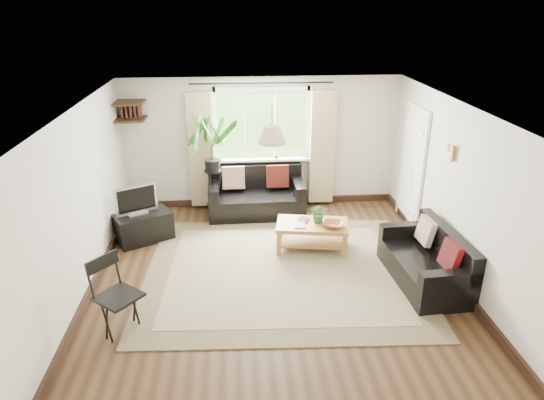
{
  "coord_description": "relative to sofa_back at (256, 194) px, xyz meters",
  "views": [
    {
      "loc": [
        -0.49,
        -5.82,
        3.66
      ],
      "look_at": [
        0.0,
        0.4,
        1.05
      ],
      "focal_mm": 32.0,
      "sensor_mm": 36.0,
      "label": 1
    }
  ],
  "objects": [
    {
      "name": "wall_sconce",
      "position": [
        2.56,
        -1.96,
        1.34
      ],
      "size": [
        0.12,
        0.12,
        0.28
      ],
      "primitive_type": null,
      "color": "beige",
      "rests_on": "wall_right"
    },
    {
      "name": "folding_chair",
      "position": [
        -1.75,
        -3.26,
        0.07
      ],
      "size": [
        0.69,
        0.69,
        0.94
      ],
      "primitive_type": null,
      "rotation": [
        0.0,
        0.0,
        0.88
      ],
      "color": "black",
      "rests_on": "floor"
    },
    {
      "name": "ceiling",
      "position": [
        0.13,
        -2.26,
        2.0
      ],
      "size": [
        5.5,
        5.5,
        0.0
      ],
      "primitive_type": "plane",
      "rotation": [
        3.14,
        0.0,
        0.0
      ],
      "color": "white",
      "rests_on": "floor"
    },
    {
      "name": "coffee_table",
      "position": [
        0.79,
        -1.4,
        -0.18
      ],
      "size": [
        1.18,
        0.77,
        0.45
      ],
      "primitive_type": null,
      "rotation": [
        0.0,
        0.0,
        -0.16
      ],
      "color": "brown",
      "rests_on": "floor"
    },
    {
      "name": "book_a",
      "position": [
        0.5,
        -1.46,
        0.06
      ],
      "size": [
        0.19,
        0.25,
        0.02
      ],
      "primitive_type": "imported",
      "rotation": [
        0.0,
        0.0,
        -0.1
      ],
      "color": "silver",
      "rests_on": "coffee_table"
    },
    {
      "name": "corner_shelf",
      "position": [
        -2.12,
        0.24,
        1.49
      ],
      "size": [
        0.5,
        0.5,
        0.34
      ],
      "primitive_type": null,
      "color": "black",
      "rests_on": "wall_back"
    },
    {
      "name": "sofa_right",
      "position": [
        2.19,
        -2.47,
        -0.04
      ],
      "size": [
        1.6,
        0.88,
        0.73
      ],
      "primitive_type": null,
      "rotation": [
        0.0,
        0.0,
        -1.5
      ],
      "color": "black",
      "rests_on": "floor"
    },
    {
      "name": "table_plant",
      "position": [
        0.9,
        -1.37,
        0.2
      ],
      "size": [
        0.32,
        0.29,
        0.31
      ],
      "primitive_type": "imported",
      "rotation": [
        0.0,
        0.0,
        -0.19
      ],
      "color": "#286026",
      "rests_on": "coffee_table"
    },
    {
      "name": "sofa_back",
      "position": [
        0.0,
        0.0,
        0.0
      ],
      "size": [
        1.71,
        0.87,
        0.8
      ],
      "primitive_type": null,
      "rotation": [
        0.0,
        0.0,
        0.01
      ],
      "color": "black",
      "rests_on": "floor"
    },
    {
      "name": "rug",
      "position": [
        0.27,
        -2.05,
        -0.39
      ],
      "size": [
        4.06,
        3.53,
        0.02
      ],
      "primitive_type": "cube",
      "rotation": [
        0.0,
        0.0,
        -0.05
      ],
      "color": "#BBB491",
      "rests_on": "floor"
    },
    {
      "name": "bowl",
      "position": [
        1.09,
        -1.55,
        0.08
      ],
      "size": [
        0.4,
        0.4,
        0.08
      ],
      "primitive_type": "imported",
      "rotation": [
        0.0,
        0.0,
        -0.38
      ],
      "color": "#A55C38",
      "rests_on": "coffee_table"
    },
    {
      "name": "wall_front",
      "position": [
        0.13,
        -5.01,
        0.8
      ],
      "size": [
        5.0,
        0.02,
        2.4
      ],
      "primitive_type": "cube",
      "color": "beige",
      "rests_on": "floor"
    },
    {
      "name": "wall_right",
      "position": [
        2.63,
        -2.26,
        0.8
      ],
      "size": [
        0.02,
        5.5,
        2.4
      ],
      "primitive_type": "cube",
      "color": "beige",
      "rests_on": "floor"
    },
    {
      "name": "wall_left",
      "position": [
        -2.37,
        -2.26,
        0.8
      ],
      "size": [
        0.02,
        5.5,
        2.4
      ],
      "primitive_type": "cube",
      "color": "beige",
      "rests_on": "floor"
    },
    {
      "name": "tv_stand",
      "position": [
        -1.87,
        -0.88,
        -0.17
      ],
      "size": [
        0.99,
        0.84,
        0.47
      ],
      "primitive_type": "cube",
      "rotation": [
        0.0,
        0.0,
        0.5
      ],
      "color": "black",
      "rests_on": "floor"
    },
    {
      "name": "pendant_lamp",
      "position": [
        0.13,
        -1.86,
        1.65
      ],
      "size": [
        0.36,
        0.36,
        0.54
      ],
      "primitive_type": null,
      "color": "beige",
      "rests_on": "ceiling"
    },
    {
      "name": "window",
      "position": [
        0.13,
        0.45,
        1.15
      ],
      "size": [
        2.5,
        0.16,
        2.16
      ],
      "primitive_type": null,
      "color": "white",
      "rests_on": "wall_back"
    },
    {
      "name": "tv",
      "position": [
        -1.95,
        -0.88,
        0.32
      ],
      "size": [
        0.69,
        0.52,
        0.51
      ],
      "primitive_type": null,
      "rotation": [
        0.0,
        0.0,
        0.5
      ],
      "color": "#A5A5AA",
      "rests_on": "tv_stand"
    },
    {
      "name": "book_b",
      "position": [
        0.6,
        -1.25,
        0.06
      ],
      "size": [
        0.24,
        0.27,
        0.02
      ],
      "primitive_type": "imported",
      "rotation": [
        0.0,
        0.0,
        -0.45
      ],
      "color": "#4F2F1F",
      "rests_on": "coffee_table"
    },
    {
      "name": "floor",
      "position": [
        0.13,
        -2.26,
        -0.4
      ],
      "size": [
        5.5,
        5.5,
        0.0
      ],
      "primitive_type": "plane",
      "color": "black",
      "rests_on": "ground"
    },
    {
      "name": "door",
      "position": [
        2.6,
        -0.56,
        0.6
      ],
      "size": [
        0.06,
        0.96,
        2.06
      ],
      "primitive_type": "cube",
      "color": "silver",
      "rests_on": "wall_right"
    },
    {
      "name": "sill_plant",
      "position": [
        0.38,
        0.37,
        0.66
      ],
      "size": [
        0.14,
        0.1,
        0.27
      ],
      "primitive_type": "imported",
      "color": "#2D6023",
      "rests_on": "window"
    },
    {
      "name": "palm_stand",
      "position": [
        -0.76,
        0.07,
        0.52
      ],
      "size": [
        0.81,
        0.81,
        1.83
      ],
      "primitive_type": null,
      "rotation": [
        0.0,
        0.0,
        -0.15
      ],
      "color": "black",
      "rests_on": "floor"
    },
    {
      "name": "wall_back",
      "position": [
        0.13,
        0.49,
        0.8
      ],
      "size": [
        5.0,
        0.02,
        2.4
      ],
      "primitive_type": "cube",
      "color": "beige",
      "rests_on": "floor"
    }
  ]
}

